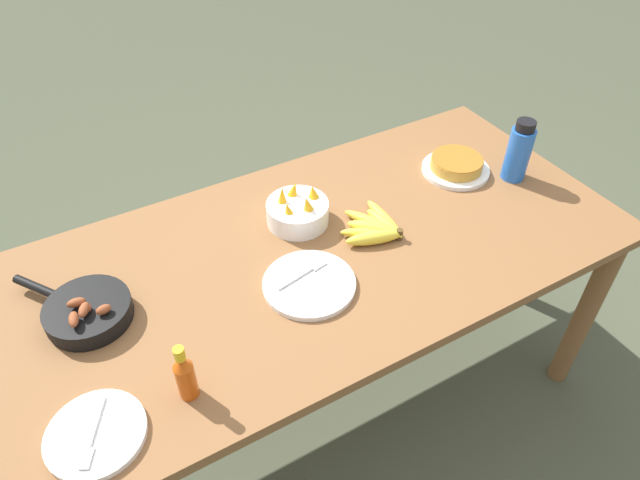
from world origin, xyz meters
name	(u,v)px	position (x,y,z in m)	size (l,w,h in m)	color
ground_plane	(320,395)	(0.00, 0.00, 0.00)	(14.00, 14.00, 0.00)	#474C38
dining_table	(320,270)	(0.00, 0.00, 0.68)	(1.85, 0.89, 0.77)	brown
banana_bunch	(377,228)	(0.18, -0.03, 0.79)	(0.19, 0.21, 0.04)	yellow
skillet	(87,311)	(-0.65, 0.06, 0.80)	(0.26, 0.32, 0.08)	black
frittata_plate_center	(456,166)	(0.60, 0.10, 0.80)	(0.23, 0.23, 0.06)	white
empty_plate_near_front	(309,284)	(-0.10, -0.12, 0.78)	(0.26, 0.26, 0.02)	white
empty_plate_far_left	(96,434)	(-0.72, -0.28, 0.78)	(0.22, 0.22, 0.02)	white
fruit_bowl_mango	(298,211)	(0.00, 0.14, 0.81)	(0.19, 0.19, 0.12)	white
water_bottle	(519,152)	(0.74, -0.02, 0.88)	(0.08, 0.08, 0.21)	blue
hot_sauce_bottle	(185,375)	(-0.50, -0.28, 0.85)	(0.05, 0.05, 0.17)	#C64C0F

